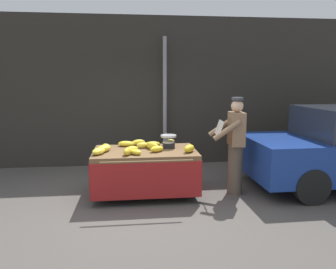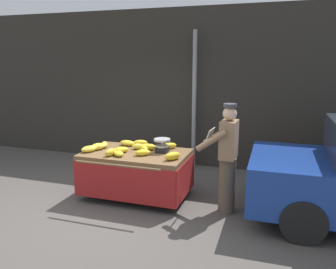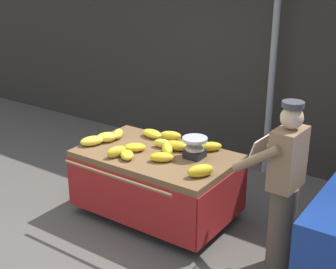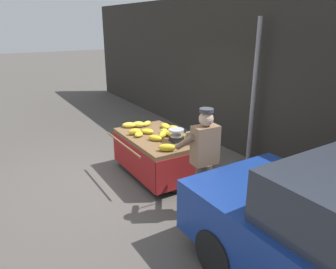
# 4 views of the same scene
# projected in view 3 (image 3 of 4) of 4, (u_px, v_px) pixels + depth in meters

# --- Properties ---
(ground_plane) EXTENTS (60.00, 60.00, 0.00)m
(ground_plane) POSITION_uv_depth(u_px,v_px,m) (106.00, 233.00, 5.40)
(ground_plane) COLOR #514C47
(back_wall) EXTENTS (16.00, 0.24, 3.45)m
(back_wall) POSITION_uv_depth(u_px,v_px,m) (233.00, 42.00, 6.99)
(back_wall) COLOR #2D2B26
(back_wall) RESTS_ON ground
(street_pole) EXTENTS (0.09, 0.09, 2.96)m
(street_pole) POSITION_uv_depth(u_px,v_px,m) (272.00, 70.00, 6.40)
(street_pole) COLOR gray
(street_pole) RESTS_ON ground
(banana_cart) EXTENTS (1.79, 1.29, 0.81)m
(banana_cart) POSITION_uv_depth(u_px,v_px,m) (156.00, 170.00, 5.55)
(banana_cart) COLOR brown
(banana_cart) RESTS_ON ground
(weighing_scale) EXTENTS (0.28, 0.28, 0.24)m
(weighing_scale) POSITION_uv_depth(u_px,v_px,m) (195.00, 148.00, 5.32)
(weighing_scale) COLOR black
(weighing_scale) RESTS_ON banana_cart
(banana_bunch_0) EXTENTS (0.32, 0.21, 0.10)m
(banana_bunch_0) POSITION_uv_depth(u_px,v_px,m) (152.00, 134.00, 5.92)
(banana_bunch_0) COLOR yellow
(banana_bunch_0) RESTS_ON banana_cart
(banana_bunch_1) EXTENTS (0.30, 0.17, 0.11)m
(banana_bunch_1) POSITION_uv_depth(u_px,v_px,m) (176.00, 146.00, 5.54)
(banana_bunch_1) COLOR gold
(banana_bunch_1) RESTS_ON banana_cart
(banana_bunch_2) EXTENTS (0.17, 0.27, 0.12)m
(banana_bunch_2) POSITION_uv_depth(u_px,v_px,m) (116.00, 152.00, 5.36)
(banana_bunch_2) COLOR gold
(banana_bunch_2) RESTS_ON banana_cart
(banana_bunch_3) EXTENTS (0.29, 0.26, 0.10)m
(banana_bunch_3) POSITION_uv_depth(u_px,v_px,m) (162.00, 157.00, 5.24)
(banana_bunch_3) COLOR gold
(banana_bunch_3) RESTS_ON banana_cart
(banana_bunch_4) EXTENTS (0.22, 0.26, 0.10)m
(banana_bunch_4) POSITION_uv_depth(u_px,v_px,m) (118.00, 134.00, 5.91)
(banana_bunch_4) COLOR yellow
(banana_bunch_4) RESTS_ON banana_cart
(banana_bunch_5) EXTENTS (0.26, 0.28, 0.13)m
(banana_bunch_5) POSITION_uv_depth(u_px,v_px,m) (167.00, 149.00, 5.42)
(banana_bunch_5) COLOR yellow
(banana_bunch_5) RESTS_ON banana_cart
(banana_bunch_6) EXTENTS (0.29, 0.28, 0.10)m
(banana_bunch_6) POSITION_uv_depth(u_px,v_px,m) (135.00, 147.00, 5.51)
(banana_bunch_6) COLOR gold
(banana_bunch_6) RESTS_ON banana_cart
(banana_bunch_7) EXTENTS (0.29, 0.21, 0.11)m
(banana_bunch_7) POSITION_uv_depth(u_px,v_px,m) (171.00, 135.00, 5.85)
(banana_bunch_7) COLOR yellow
(banana_bunch_7) RESTS_ON banana_cart
(banana_bunch_8) EXTENTS (0.28, 0.33, 0.11)m
(banana_bunch_8) POSITION_uv_depth(u_px,v_px,m) (92.00, 141.00, 5.69)
(banana_bunch_8) COLOR yellow
(banana_bunch_8) RESTS_ON banana_cart
(banana_bunch_9) EXTENTS (0.24, 0.15, 0.11)m
(banana_bunch_9) POSITION_uv_depth(u_px,v_px,m) (163.00, 143.00, 5.61)
(banana_bunch_9) COLOR yellow
(banana_bunch_9) RESTS_ON banana_cart
(banana_bunch_10) EXTENTS (0.28, 0.30, 0.12)m
(banana_bunch_10) POSITION_uv_depth(u_px,v_px,m) (107.00, 137.00, 5.79)
(banana_bunch_10) COLOR yellow
(banana_bunch_10) RESTS_ON banana_cart
(banana_bunch_11) EXTENTS (0.25, 0.26, 0.09)m
(banana_bunch_11) POSITION_uv_depth(u_px,v_px,m) (127.00, 155.00, 5.31)
(banana_bunch_11) COLOR yellow
(banana_bunch_11) RESTS_ON banana_cart
(banana_bunch_12) EXTENTS (0.29, 0.29, 0.11)m
(banana_bunch_12) POSITION_uv_depth(u_px,v_px,m) (210.00, 147.00, 5.52)
(banana_bunch_12) COLOR gold
(banana_bunch_12) RESTS_ON banana_cart
(banana_bunch_13) EXTENTS (0.27, 0.32, 0.13)m
(banana_bunch_13) POSITION_uv_depth(u_px,v_px,m) (201.00, 171.00, 4.88)
(banana_bunch_13) COLOR gold
(banana_bunch_13) RESTS_ON banana_cart
(vendor_person) EXTENTS (0.60, 0.54, 1.71)m
(vendor_person) POSITION_uv_depth(u_px,v_px,m) (284.00, 187.00, 4.54)
(vendor_person) COLOR brown
(vendor_person) RESTS_ON ground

